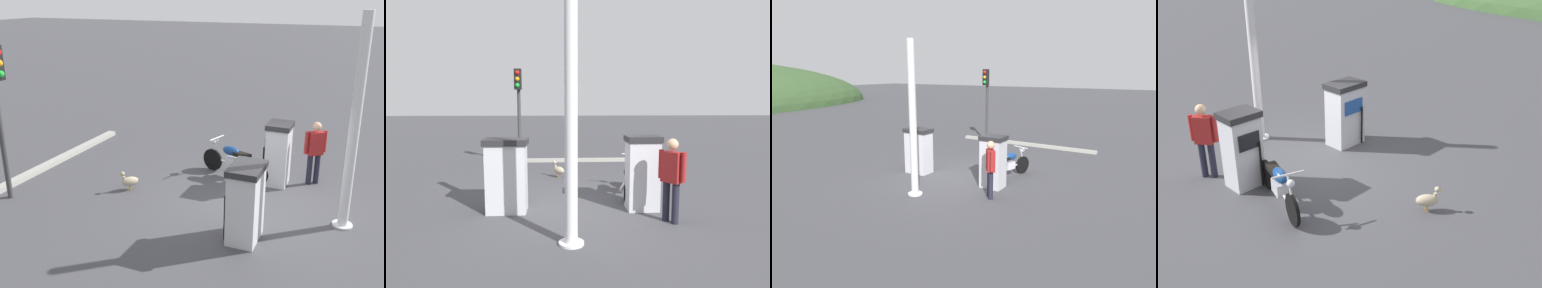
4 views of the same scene
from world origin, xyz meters
TOP-DOWN VIEW (x-y plane):
  - ground_plane at (0.00, 0.00)m, footprint 120.00×120.00m
  - fuel_pump_near at (-0.20, -1.39)m, footprint 0.61×0.70m
  - fuel_pump_far at (-0.20, 1.39)m, footprint 0.63×0.86m
  - motorcycle_near_pump at (0.91, -1.39)m, footprint 1.90×0.84m
  - attendant_person at (-1.01, -1.72)m, footprint 0.51×0.41m
  - wandering_duck at (2.91, 0.34)m, footprint 0.42×0.43m
  - canopy_support_pole at (-1.88, 0.15)m, footprint 0.40×0.40m

SIDE VIEW (x-z plane):
  - ground_plane at x=0.00m, z-range 0.00..0.00m
  - wandering_duck at x=2.91m, z-range -0.01..0.48m
  - motorcycle_near_pump at x=0.91m, z-range -0.01..0.92m
  - fuel_pump_far at x=-0.20m, z-range 0.01..1.51m
  - fuel_pump_near at x=-0.20m, z-range 0.01..1.55m
  - attendant_person at x=-1.01m, z-range 0.11..1.67m
  - canopy_support_pole at x=-1.88m, z-range -0.08..4.08m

